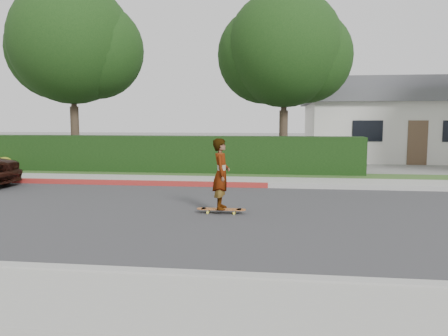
% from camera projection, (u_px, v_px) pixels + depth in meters
% --- Properties ---
extents(ground, '(120.00, 120.00, 0.00)m').
position_uv_depth(ground, '(219.00, 215.00, 9.84)').
color(ground, slate).
rests_on(ground, ground).
extents(road, '(60.00, 8.00, 0.01)m').
position_uv_depth(road, '(219.00, 215.00, 9.84)').
color(road, '#2D2D30').
rests_on(road, ground).
extents(curb_near, '(60.00, 0.20, 0.15)m').
position_uv_depth(curb_near, '(176.00, 277.00, 5.79)').
color(curb_near, '#9E9E99').
rests_on(curb_near, ground).
extents(sidewalk_near, '(60.00, 1.60, 0.12)m').
position_uv_depth(sidewalk_near, '(157.00, 306.00, 4.90)').
color(sidewalk_near, gray).
rests_on(sidewalk_near, ground).
extents(curb_far, '(60.00, 0.20, 0.15)m').
position_uv_depth(curb_far, '(236.00, 185.00, 13.87)').
color(curb_far, '#9E9E99').
rests_on(curb_far, ground).
extents(curb_red_section, '(12.00, 0.21, 0.15)m').
position_uv_depth(curb_red_section, '(87.00, 182.00, 14.50)').
color(curb_red_section, maroon).
rests_on(curb_red_section, ground).
extents(sidewalk_far, '(60.00, 1.60, 0.12)m').
position_uv_depth(sidewalk_far, '(239.00, 181.00, 14.76)').
color(sidewalk_far, gray).
rests_on(sidewalk_far, ground).
extents(planting_strip, '(60.00, 1.60, 0.10)m').
position_uv_depth(planting_strip, '(243.00, 176.00, 16.34)').
color(planting_strip, '#2D4C1E').
rests_on(planting_strip, ground).
extents(hedge, '(15.00, 1.00, 1.50)m').
position_uv_depth(hedge, '(169.00, 155.00, 17.23)').
color(hedge, black).
rests_on(hedge, ground).
extents(tree_left, '(5.99, 5.21, 8.00)m').
position_uv_depth(tree_left, '(74.00, 47.00, 18.76)').
color(tree_left, '#33261C').
rests_on(tree_left, ground).
extents(tree_center, '(5.66, 4.84, 7.44)m').
position_uv_depth(tree_center, '(284.00, 53.00, 18.16)').
color(tree_center, '#33261C').
rests_on(tree_center, ground).
extents(house, '(10.60, 8.60, 4.30)m').
position_uv_depth(house, '(400.00, 120.00, 24.37)').
color(house, beige).
rests_on(house, ground).
extents(skateboard, '(1.13, 0.22, 0.10)m').
position_uv_depth(skateboard, '(221.00, 209.00, 9.98)').
color(skateboard, yellow).
rests_on(skateboard, ground).
extents(skateboarder, '(0.41, 0.61, 1.61)m').
position_uv_depth(skateboarder, '(221.00, 174.00, 9.89)').
color(skateboarder, white).
rests_on(skateboarder, skateboard).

